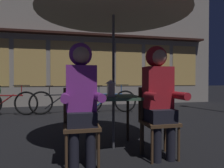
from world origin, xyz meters
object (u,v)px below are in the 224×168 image
Objects in this scene: lantern at (111,88)px; chair_left at (81,120)px; bicycle_third at (60,102)px; person_left_hooded at (81,90)px; bicycle_fourth at (108,101)px; person_right_hooded at (159,89)px; patio_umbrella at (113,1)px; cafe_table at (113,103)px; bicycle_second at (7,103)px; chair_right at (157,117)px.

lantern is 0.64m from chair_left.
lantern is 3.48m from bicycle_third.
person_left_hooded reaches higher than bicycle_fourth.
person_right_hooded reaches higher than lantern.
patio_umbrella is 3.67m from bicycle_fourth.
lantern is (-0.05, -0.08, 0.22)m from cafe_table.
person_left_hooded is at bearing -90.00° from chair_left.
person_right_hooded is at bearing -41.57° from cafe_table.
lantern is 4.04m from bicycle_second.
bicycle_third is (-0.82, 3.28, -0.29)m from cafe_table.
person_left_hooded reaches higher than cafe_table.
bicycle_third is at bearing 104.08° from patio_umbrella.
patio_umbrella is at bearing 138.43° from person_right_hooded.
bicycle_second and bicycle_fourth have the same top height.
person_left_hooded is 0.84× the size of bicycle_fourth.
patio_umbrella reaches higher than chair_left.
lantern is at bearing 39.41° from person_left_hooded.
patio_umbrella is at bearing 37.55° from chair_left.
lantern is 3.37m from bicycle_fourth.
chair_left is at bearing 176.61° from person_right_hooded.
patio_umbrella is 2.66× the size of chair_right.
cafe_table is 0.24m from lantern.
patio_umbrella reaches higher than chair_right.
lantern is 0.64m from person_right_hooded.
chair_right is 3.87m from bicycle_third.
lantern is at bearing -125.48° from patio_umbrella.
cafe_table is 0.44× the size of bicycle_fourth.
chair_left is at bearing -64.64° from bicycle_second.
chair_right is 4.55m from bicycle_second.
chair_right is (0.48, -0.37, -1.57)m from patio_umbrella.
bicycle_second is at bearing 126.35° from chair_right.
chair_right reaches higher than bicycle_fourth.
person_right_hooded is 3.65m from bicycle_fourth.
bicycle_fourth is at bearing 79.24° from cafe_table.
bicycle_third is 1.00× the size of bicycle_fourth.
cafe_table is at bearing 41.57° from person_left_hooded.
bicycle_second is 1.00× the size of bicycle_third.
lantern is 0.71m from chair_right.
chair_right reaches higher than bicycle_third.
chair_left is at bearing -142.45° from cafe_table.
lantern is (-0.05, -0.08, -1.20)m from patio_umbrella.
bicycle_fourth is at bearing 78.57° from lantern.
person_left_hooded reaches higher than lantern.
chair_left is 0.52× the size of bicycle_fourth.
cafe_table is 0.62m from chair_left.
cafe_table is at bearing -56.07° from bicycle_second.
patio_umbrella reaches higher than bicycle_fourth.
bicycle_fourth reaches higher than cafe_table.
lantern is 0.27× the size of chair_right.
bicycle_fourth is at bearing 87.98° from chair_right.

